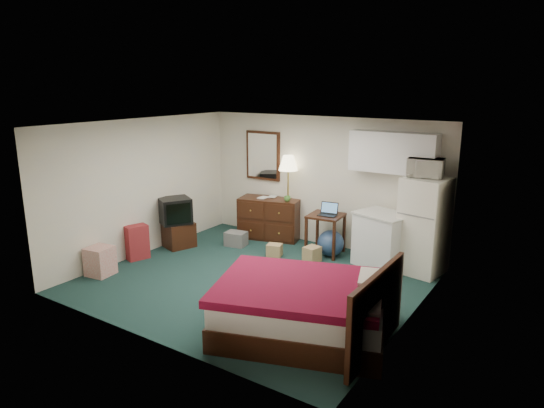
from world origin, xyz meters
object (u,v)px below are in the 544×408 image
Objects in this scene: dresser at (270,218)px; bed at (302,309)px; floor_lamp at (288,199)px; fridge at (424,226)px; kitchen_counter at (382,241)px; desk at (325,234)px; suitcase at (137,242)px; tv_stand at (179,234)px.

bed is at bearing -64.42° from dresser.
floor_lamp is 0.84× the size of bed.
kitchen_counter is at bearing -161.70° from fridge.
bed is at bearing -93.46° from fridge.
floor_lamp is at bearing 157.16° from desk.
desk is 1.81m from fridge.
kitchen_counter is 0.75m from fridge.
dresser is at bearing 110.69° from bed.
floor_lamp reaches higher than bed.
dresser is 1.96× the size of suitcase.
kitchen_counter is 1.47× the size of suitcase.
kitchen_counter reaches higher than tv_stand.
desk is at bearing 92.79° from bed.
desk is at bearing 55.21° from suitcase.
dresser is at bearing 78.02° from suitcase.
bed is 3.90× the size of tv_stand.
dresser is 1.61× the size of desk.
floor_lamp is (0.39, 0.07, 0.45)m from dresser.
tv_stand is at bearing -160.98° from desk.
desk is 0.83× the size of kitchen_counter.
dresser is at bearing 69.23° from tv_stand.
suitcase is at bearing -144.77° from fridge.
fridge is 2.59× the size of suitcase.
desk is 0.47× the size of fridge.
tv_stand is (-4.33, -1.28, -0.57)m from fridge.
desk is 3.44m from suitcase.
suitcase is (-1.33, -2.34, -0.11)m from dresser.
fridge reaches higher than bed.
bed is (1.11, -2.79, -0.05)m from desk.
kitchen_counter is 2.78m from bed.
dresser is 0.76× the size of fridge.
tv_stand is at bearing -136.33° from floor_lamp.
bed is (0.01, -2.78, -0.13)m from kitchen_counter.
fridge is at bearing 26.61° from kitchen_counter.
fridge is 3.00m from bed.
tv_stand is at bearing -154.33° from fridge.
suitcase is at bearing -148.17° from desk.
floor_lamp reaches higher than fridge.
floor_lamp reaches higher than tv_stand.
suitcase is at bearing 150.81° from bed.
kitchen_counter is 1.74× the size of tv_stand.
fridge reaches higher than tv_stand.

